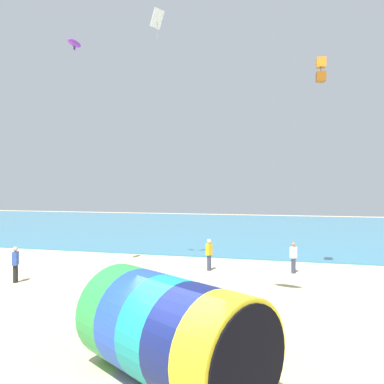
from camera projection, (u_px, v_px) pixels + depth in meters
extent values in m
cube|color=teal|center=(268.00, 228.00, 43.85)|extent=(120.00, 40.00, 0.10)
cylinder|color=green|center=(126.00, 312.00, 10.26)|extent=(2.12, 2.65, 2.54)
cylinder|color=blue|center=(147.00, 321.00, 9.59)|extent=(2.12, 2.65, 2.54)
cylinder|color=teal|center=(171.00, 331.00, 8.92)|extent=(2.12, 2.65, 2.54)
cylinder|color=navy|center=(198.00, 343.00, 8.24)|extent=(2.12, 2.65, 2.54)
cylinder|color=yellow|center=(231.00, 357.00, 7.57)|extent=(2.12, 2.65, 2.54)
cylinder|color=black|center=(250.00, 365.00, 7.22)|extent=(1.27, 2.03, 2.34)
ellipsoid|color=purple|center=(74.00, 43.00, 20.18)|extent=(0.48, 1.07, 0.38)
cube|color=#4C1E6B|center=(74.00, 47.00, 20.19)|extent=(0.03, 0.15, 0.27)
cube|color=orange|center=(321.00, 63.00, 19.55)|extent=(0.51, 0.51, 0.50)
cube|color=#8F4F12|center=(321.00, 77.00, 19.55)|extent=(0.51, 0.51, 0.50)
cylinder|color=black|center=(321.00, 70.00, 19.55)|extent=(0.02, 0.02, 1.32)
cube|color=white|center=(157.00, 19.00, 21.46)|extent=(0.79, 0.87, 0.95)
cylinder|color=gray|center=(157.00, 31.00, 21.46)|extent=(0.03, 0.03, 1.05)
cylinder|color=#383D56|center=(293.00, 266.00, 20.63)|extent=(0.24, 0.24, 0.84)
cube|color=white|center=(293.00, 252.00, 20.63)|extent=(0.40, 0.41, 0.63)
sphere|color=#9E7051|center=(293.00, 244.00, 20.62)|extent=(0.23, 0.23, 0.23)
cylinder|color=black|center=(15.00, 274.00, 18.58)|extent=(0.24, 0.24, 0.87)
cube|color=#2D4CA5|center=(15.00, 258.00, 18.57)|extent=(0.33, 0.41, 0.66)
sphere|color=tan|center=(15.00, 249.00, 18.57)|extent=(0.24, 0.24, 0.24)
cylinder|color=#383D56|center=(209.00, 263.00, 21.30)|extent=(0.24, 0.24, 0.88)
cube|color=yellow|center=(209.00, 249.00, 21.29)|extent=(0.35, 0.42, 0.66)
sphere|color=beige|center=(209.00, 241.00, 21.29)|extent=(0.24, 0.24, 0.24)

